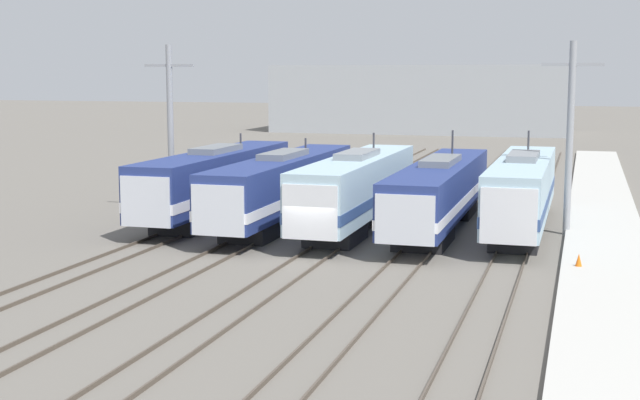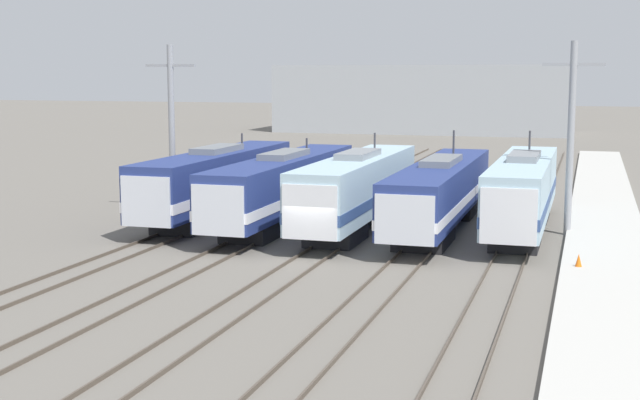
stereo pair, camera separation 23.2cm
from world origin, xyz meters
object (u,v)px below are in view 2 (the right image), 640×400
Objects in this scene: locomotive_far_right at (523,193)px; locomotive_center_right at (439,193)px; catenary_tower_right at (571,135)px; catenary_tower_left at (172,127)px; locomotive_far_left at (215,182)px; locomotive_center at (356,190)px; locomotive_center_left at (282,187)px; traffic_cone at (579,260)px.

locomotive_center_right is at bearing -175.79° from locomotive_far_right.
locomotive_center_right is 7.56m from catenary_tower_right.
catenary_tower_right is (23.12, 0.00, 0.00)m from catenary_tower_left.
locomotive_far_left is 1.75× the size of catenary_tower_right.
locomotive_far_left is at bearing -179.47° from locomotive_center_right.
locomotive_center is 8.96m from locomotive_far_right.
locomotive_far_left is 4.48m from locomotive_center_left.
locomotive_far_left reaches higher than traffic_cone.
traffic_cone is at bearing -85.58° from catenary_tower_right.
locomotive_far_right is 21.00m from catenary_tower_left.
locomotive_center is at bearing -3.75° from locomotive_center_left.
locomotive_far_right reaches higher than locomotive_far_left.
locomotive_center_right is at bearing 0.53° from locomotive_far_left.
locomotive_center_left is 1.07× the size of locomotive_far_right.
catenary_tower_left and catenary_tower_right have the same top height.
locomotive_center is at bearing -8.51° from catenary_tower_left.
locomotive_far_right is 3.92m from catenary_tower_right.
catenary_tower_right is 18.50× the size of traffic_cone.
locomotive_center_left is 0.95× the size of locomotive_center_right.
locomotive_far_left is at bearing -14.42° from catenary_tower_left.
locomotive_far_left is 0.94× the size of locomotive_center_left.
traffic_cone is (20.77, -8.57, -1.64)m from locomotive_far_left.
locomotive_center_right reaches higher than locomotive_center.
traffic_cone is (7.50, -8.69, -1.49)m from locomotive_center_right.
locomotive_far_left is at bearing -178.55° from locomotive_far_right.
catenary_tower_right reaches higher than locomotive_far_right.
catenary_tower_left is at bearing 158.57° from traffic_cone.
locomotive_far_right is at bearing 4.96° from locomotive_center_left.
locomotive_far_left is 1.75× the size of catenary_tower_left.
traffic_cone is (23.85, -9.36, -4.76)m from catenary_tower_left.
catenary_tower_right is at bearing 0.00° from catenary_tower_left.
locomotive_far_right is 32.21× the size of traffic_cone.
locomotive_center is 0.89× the size of locomotive_center_right.
locomotive_center_left is 8.28m from catenary_tower_left.
locomotive_far_left is 1.01× the size of locomotive_center.
locomotive_center_left is 1.07× the size of locomotive_center.
locomotive_far_left reaches higher than locomotive_center_left.
locomotive_far_left is 32.45× the size of traffic_cone.
catenary_tower_left is at bearing 171.49° from locomotive_center.
locomotive_far_right is at bearing -171.69° from catenary_tower_right.
locomotive_far_right is (4.42, 0.33, 0.16)m from locomotive_center_right.
locomotive_center_left is 1.87× the size of catenary_tower_left.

